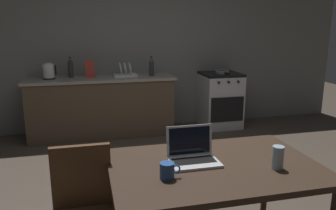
{
  "coord_description": "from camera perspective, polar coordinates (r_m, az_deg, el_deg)",
  "views": [
    {
      "loc": [
        -0.81,
        -2.85,
        1.65
      ],
      "look_at": [
        0.04,
        0.62,
        0.79
      ],
      "focal_mm": 35.99,
      "sensor_mm": 36.0,
      "label": 1
    }
  ],
  "objects": [
    {
      "name": "ground_plane",
      "position": [
        3.39,
        1.92,
        -15.58
      ],
      "size": [
        12.0,
        12.0,
        0.0
      ],
      "primitive_type": "plane",
      "color": "#473D33"
    },
    {
      "name": "back_wall",
      "position": [
        5.49,
        -2.12,
        9.67
      ],
      "size": [
        6.4,
        0.1,
        2.56
      ],
      "primitive_type": "cube",
      "color": "slate",
      "rests_on": "ground_plane"
    },
    {
      "name": "kitchen_counter",
      "position": [
        5.16,
        -11.12,
        -0.21
      ],
      "size": [
        2.16,
        0.64,
        0.89
      ],
      "color": "#4C3D2D",
      "rests_on": "ground_plane"
    },
    {
      "name": "stove_oven",
      "position": [
        5.56,
        8.8,
        0.87
      ],
      "size": [
        0.6,
        0.62,
        0.89
      ],
      "color": "#B7BABF",
      "rests_on": "ground_plane"
    },
    {
      "name": "dining_table",
      "position": [
        2.28,
        7.81,
        -11.47
      ],
      "size": [
        1.36,
        0.91,
        0.76
      ],
      "color": "#332319",
      "rests_on": "ground_plane"
    },
    {
      "name": "chair",
      "position": [
        2.29,
        -14.2,
        -16.49
      ],
      "size": [
        0.4,
        0.4,
        0.9
      ],
      "rotation": [
        0.0,
        0.0,
        0.16
      ],
      "color": "#4C331E",
      "rests_on": "ground_plane"
    },
    {
      "name": "laptop",
      "position": [
        2.26,
        4.23,
        -8.46
      ],
      "size": [
        0.32,
        0.24,
        0.23
      ],
      "rotation": [
        0.0,
        0.0,
        -0.01
      ],
      "color": "silver",
      "rests_on": "dining_table"
    },
    {
      "name": "electric_kettle",
      "position": [
        5.08,
        -19.55,
        5.38
      ],
      "size": [
        0.19,
        0.17,
        0.23
      ],
      "color": "black",
      "rests_on": "kitchen_counter"
    },
    {
      "name": "bottle",
      "position": [
        5.09,
        -2.81,
        6.5
      ],
      "size": [
        0.07,
        0.07,
        0.29
      ],
      "color": "#2D2D33",
      "rests_on": "kitchen_counter"
    },
    {
      "name": "frying_pan",
      "position": [
        5.46,
        9.21,
        5.62
      ],
      "size": [
        0.23,
        0.4,
        0.05
      ],
      "color": "gray",
      "rests_on": "stove_oven"
    },
    {
      "name": "coffee_mug",
      "position": [
        2.03,
        -0.1,
        -11.07
      ],
      "size": [
        0.13,
        0.09,
        0.1
      ],
      "color": "#264C8C",
      "rests_on": "dining_table"
    },
    {
      "name": "drinking_glass",
      "position": [
        2.26,
        18.1,
        -8.45
      ],
      "size": [
        0.07,
        0.07,
        0.15
      ],
      "color": "#99B7C6",
      "rests_on": "dining_table"
    },
    {
      "name": "cereal_box",
      "position": [
        5.07,
        -13.1,
        5.97
      ],
      "size": [
        0.13,
        0.05,
        0.25
      ],
      "color": "#B2382D",
      "rests_on": "kitchen_counter"
    },
    {
      "name": "dish_rack",
      "position": [
        5.09,
        -7.25,
        5.37
      ],
      "size": [
        0.34,
        0.26,
        0.21
      ],
      "color": "silver",
      "rests_on": "kitchen_counter"
    },
    {
      "name": "bottle_b",
      "position": [
        5.13,
        -16.18,
        6.08
      ],
      "size": [
        0.07,
        0.07,
        0.3
      ],
      "color": "#2D2D33",
      "rests_on": "kitchen_counter"
    }
  ]
}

